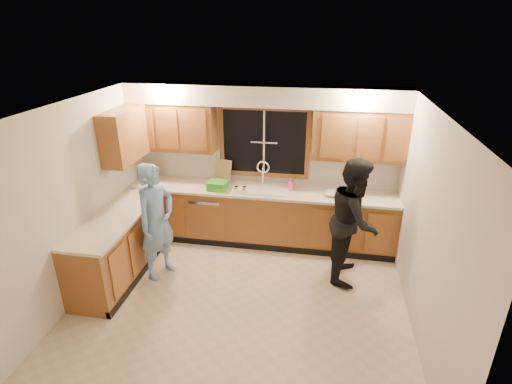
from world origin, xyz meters
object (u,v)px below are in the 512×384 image
(man, at_px, (157,222))
(soap_bottle, at_px, (291,184))
(bowl, at_px, (332,194))
(dishwasher, at_px, (210,215))
(sink, at_px, (261,192))
(stove, at_px, (98,269))
(knife_block, at_px, (155,174))
(dish_crate, at_px, (218,185))
(woman, at_px, (354,220))

(man, xyz_separation_m, soap_bottle, (1.71, 1.23, 0.18))
(man, xyz_separation_m, bowl, (2.36, 1.10, 0.11))
(dishwasher, bearing_deg, soap_bottle, 3.55)
(sink, relative_size, stove, 0.96)
(knife_block, distance_m, soap_bottle, 2.25)
(man, bearing_deg, dish_crate, -6.34)
(bowl, bearing_deg, sink, 176.55)
(dishwasher, relative_size, stove, 0.91)
(dishwasher, bearing_deg, man, -109.24)
(man, distance_m, dish_crate, 1.21)
(woman, relative_size, dish_crate, 6.14)
(soap_bottle, bearing_deg, sink, -171.79)
(sink, height_order, stove, sink)
(woman, height_order, knife_block, woman)
(man, xyz_separation_m, knife_block, (-0.53, 1.24, 0.19))
(man, relative_size, bowl, 7.25)
(knife_block, relative_size, bowl, 0.94)
(dishwasher, xyz_separation_m, knife_block, (-0.93, 0.09, 0.62))
(knife_block, height_order, dish_crate, knife_block)
(stove, xyz_separation_m, knife_block, (0.02, 1.90, 0.58))
(woman, distance_m, dish_crate, 2.16)
(sink, height_order, bowl, sink)
(dishwasher, xyz_separation_m, woman, (2.25, -0.72, 0.46))
(soap_bottle, height_order, bowl, soap_bottle)
(man, relative_size, knife_block, 7.69)
(man, distance_m, knife_block, 1.37)
(woman, distance_m, soap_bottle, 1.24)
(man, distance_m, bowl, 2.60)
(sink, bearing_deg, knife_block, 177.48)
(dishwasher, height_order, woman, woman)
(woman, bearing_deg, knife_block, 83.53)
(soap_bottle, bearing_deg, stove, -140.10)
(dishwasher, relative_size, bowl, 3.56)
(knife_block, xyz_separation_m, bowl, (2.89, -0.14, -0.08))
(knife_block, xyz_separation_m, dish_crate, (1.12, -0.20, -0.04))
(sink, height_order, knife_block, sink)
(soap_bottle, bearing_deg, dishwasher, -176.45)
(knife_block, height_order, soap_bottle, knife_block)
(dish_crate, height_order, bowl, dish_crate)
(woman, xyz_separation_m, soap_bottle, (-0.94, 0.80, 0.15))
(stove, xyz_separation_m, bowl, (2.90, 1.76, 0.50))
(stove, height_order, bowl, bowl)
(dishwasher, relative_size, dish_crate, 2.88)
(woman, bearing_deg, man, 107.07)
(woman, relative_size, knife_block, 8.05)
(sink, relative_size, soap_bottle, 4.33)
(sink, distance_m, dish_crate, 0.69)
(knife_block, height_order, bowl, knife_block)
(soap_bottle, bearing_deg, dish_crate, -170.69)
(man, height_order, bowl, man)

